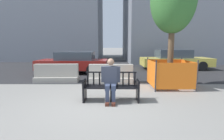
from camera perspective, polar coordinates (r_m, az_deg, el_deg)
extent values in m
plane|color=gray|center=(5.15, -4.99, -11.33)|extent=(200.00, 200.00, 0.00)
cube|color=#28282B|center=(13.65, -1.69, 0.98)|extent=(120.00, 12.00, 0.01)
cube|color=black|center=(5.49, -8.71, -6.55)|extent=(0.06, 0.51, 0.66)
cube|color=black|center=(5.45, 8.64, -6.66)|extent=(0.06, 0.51, 0.66)
cube|color=black|center=(5.44, -0.07, -7.76)|extent=(0.05, 0.32, 0.45)
cube|color=black|center=(5.16, -0.14, -6.07)|extent=(1.60, 0.10, 0.02)
cube|color=black|center=(5.27, -0.10, -5.77)|extent=(1.60, 0.10, 0.02)
cube|color=black|center=(5.38, -0.07, -5.47)|extent=(1.60, 0.10, 0.02)
cube|color=black|center=(5.49, -0.04, -5.19)|extent=(1.60, 0.10, 0.02)
cube|color=black|center=(5.60, -0.01, -4.91)|extent=(1.60, 0.10, 0.02)
cube|color=black|center=(5.53, 0.00, -0.73)|extent=(1.60, 0.07, 0.04)
cube|color=black|center=(5.64, -7.65, -2.80)|extent=(0.04, 0.03, 0.38)
cube|color=black|center=(5.61, -5.76, -2.82)|extent=(0.04, 0.03, 0.38)
cube|color=black|center=(5.59, -3.85, -2.84)|extent=(0.04, 0.03, 0.38)
cube|color=black|center=(5.58, -1.93, -2.86)|extent=(0.04, 0.03, 0.38)
cube|color=black|center=(5.57, 0.00, -2.87)|extent=(0.04, 0.03, 0.38)
cube|color=black|center=(5.57, 1.93, -2.87)|extent=(0.04, 0.03, 0.38)
cube|color=black|center=(5.57, 3.86, -2.88)|extent=(0.04, 0.03, 0.38)
cube|color=black|center=(5.59, 5.78, -2.88)|extent=(0.04, 0.03, 0.38)
cube|color=black|center=(5.60, 7.70, -2.88)|extent=(0.04, 0.03, 0.38)
cube|color=black|center=(5.40, -8.82, -3.37)|extent=(0.06, 0.46, 0.03)
cube|color=black|center=(5.36, 8.74, -3.46)|extent=(0.06, 0.46, 0.03)
cube|color=#383D4C|center=(5.38, -0.15, -1.75)|extent=(0.40, 0.25, 0.56)
sphere|color=#9E755B|center=(5.30, -0.16, 2.69)|extent=(0.21, 0.21, 0.21)
cube|color=#333D56|center=(5.23, -1.21, -5.51)|extent=(0.15, 0.44, 0.14)
cube|color=#333D56|center=(5.23, 0.77, -5.52)|extent=(0.15, 0.44, 0.14)
cube|color=#333D56|center=(5.13, -1.29, -8.73)|extent=(0.11, 0.11, 0.45)
cube|color=#333D56|center=(5.13, 0.74, -8.74)|extent=(0.11, 0.11, 0.45)
cube|color=#4C2319|center=(5.12, -1.33, -10.97)|extent=(0.12, 0.26, 0.08)
cube|color=#4C2319|center=(5.11, 0.73, -10.99)|extent=(0.12, 0.26, 0.08)
cube|color=#383D4C|center=(5.35, -2.78, -1.37)|extent=(0.09, 0.12, 0.48)
cube|color=#383D4C|center=(5.34, 2.47, -1.39)|extent=(0.09, 0.12, 0.48)
cube|color=#ADA89E|center=(8.10, -0.09, -3.19)|extent=(2.01, 0.71, 0.24)
cube|color=#ADA89E|center=(8.02, -0.09, -0.25)|extent=(2.00, 0.33, 0.60)
cube|color=#9E998E|center=(8.63, -17.26, -2.86)|extent=(2.02, 0.75, 0.24)
cube|color=#9E998E|center=(8.56, -17.38, -0.10)|extent=(2.01, 0.37, 0.60)
cylinder|color=brown|center=(7.43, 18.84, 5.07)|extent=(0.23, 0.23, 2.74)
cylinder|color=#2D2D33|center=(6.58, 14.35, -1.98)|extent=(0.05, 0.05, 1.17)
cylinder|color=#2D2D33|center=(7.10, 26.29, -1.85)|extent=(0.05, 0.05, 1.17)
cylinder|color=#2D2D33|center=(8.03, 11.75, -0.09)|extent=(0.05, 0.05, 1.17)
cylinder|color=#2D2D33|center=(8.47, 21.83, -0.09)|extent=(0.05, 0.05, 1.17)
cube|color=orange|center=(6.80, 20.55, -1.92)|extent=(1.51, 0.03, 0.98)
cube|color=orange|center=(8.22, 16.92, -0.09)|extent=(1.51, 0.03, 0.98)
cube|color=orange|center=(7.30, 12.92, -0.94)|extent=(0.03, 1.51, 0.98)
cube|color=orange|center=(7.78, 23.86, -0.89)|extent=(0.03, 1.51, 0.98)
cube|color=#DBC64C|center=(13.17, 20.20, 2.56)|extent=(4.78, 1.96, 0.56)
cube|color=#38424C|center=(13.07, 19.54, 5.03)|extent=(2.24, 1.69, 0.57)
cylinder|color=black|center=(14.58, 24.34, 1.96)|extent=(0.64, 0.23, 0.64)
cylinder|color=black|center=(13.00, 27.62, 1.08)|extent=(0.64, 0.23, 0.64)
cylinder|color=black|center=(13.60, 13.01, 2.08)|extent=(0.64, 0.23, 0.64)
cylinder|color=black|center=(11.89, 15.02, 1.16)|extent=(0.64, 0.23, 0.64)
cube|color=maroon|center=(10.95, -12.34, 1.82)|extent=(4.21, 1.92, 0.56)
cube|color=#38424C|center=(10.86, -11.58, 4.57)|extent=(2.23, 1.64, 0.49)
cylinder|color=black|center=(10.59, -20.22, 0.10)|extent=(0.65, 0.24, 0.64)
cylinder|color=black|center=(12.15, -17.22, 1.22)|extent=(0.65, 0.24, 0.64)
cylinder|color=black|center=(9.90, -6.28, 0.02)|extent=(0.65, 0.24, 0.64)
cylinder|color=black|center=(11.55, -5.07, 1.21)|extent=(0.65, 0.24, 0.64)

